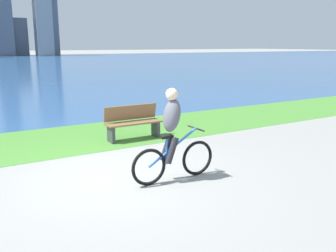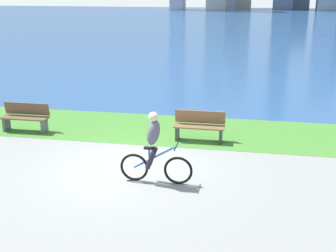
% 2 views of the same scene
% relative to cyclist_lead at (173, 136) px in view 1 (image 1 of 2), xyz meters
% --- Properties ---
extents(ground_plane, '(300.00, 300.00, 0.00)m').
position_rel_cyclist_lead_xyz_m(ground_plane, '(-0.77, 0.70, -0.84)').
color(ground_plane, gray).
extents(grass_strip_bayside, '(120.00, 3.20, 0.01)m').
position_rel_cyclist_lead_xyz_m(grass_strip_bayside, '(-0.77, 4.00, -0.84)').
color(grass_strip_bayside, '#478433').
rests_on(grass_strip_bayside, ground).
extents(cyclist_lead, '(1.73, 0.52, 1.72)m').
position_rel_cyclist_lead_xyz_m(cyclist_lead, '(0.00, 0.00, 0.00)').
color(cyclist_lead, black).
rests_on(cyclist_lead, ground).
extents(bench_near_path, '(1.50, 0.47, 0.90)m').
position_rel_cyclist_lead_xyz_m(bench_near_path, '(0.68, 3.13, -0.39)').
color(bench_near_path, brown).
rests_on(bench_near_path, ground).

